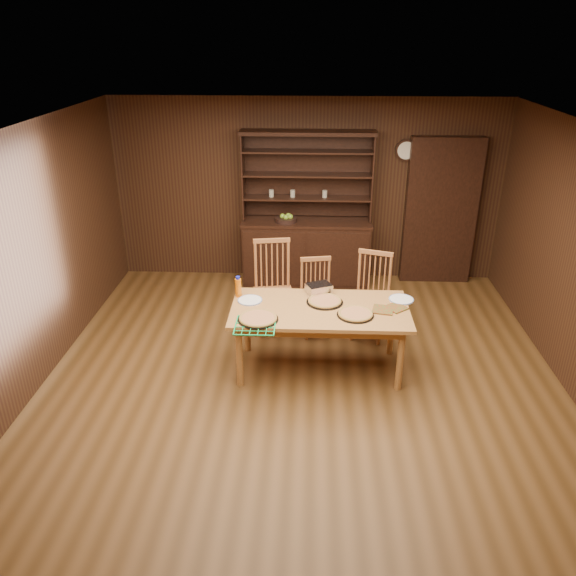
{
  "coord_description": "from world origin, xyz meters",
  "views": [
    {
      "loc": [
        0.07,
        -4.87,
        3.43
      ],
      "look_at": [
        -0.16,
        0.4,
        0.98
      ],
      "focal_mm": 35.0,
      "sensor_mm": 36.0,
      "label": 1
    }
  ],
  "objects_px": {
    "chair_left": "(273,283)",
    "chair_center": "(316,294)",
    "china_hutch": "(306,243)",
    "juice_bottle": "(238,287)",
    "dining_table": "(320,315)",
    "chair_right": "(372,292)"
  },
  "relations": [
    {
      "from": "chair_right",
      "to": "dining_table",
      "type": "bearing_deg",
      "value": -110.03
    },
    {
      "from": "chair_right",
      "to": "juice_bottle",
      "type": "xyz_separation_m",
      "value": [
        -1.52,
        -0.57,
        0.3
      ]
    },
    {
      "from": "dining_table",
      "to": "chair_right",
      "type": "distance_m",
      "value": 1.03
    },
    {
      "from": "china_hutch",
      "to": "chair_right",
      "type": "height_order",
      "value": "china_hutch"
    },
    {
      "from": "china_hutch",
      "to": "dining_table",
      "type": "bearing_deg",
      "value": -85.68
    },
    {
      "from": "dining_table",
      "to": "chair_right",
      "type": "height_order",
      "value": "chair_right"
    },
    {
      "from": "chair_left",
      "to": "chair_center",
      "type": "bearing_deg",
      "value": -17.97
    },
    {
      "from": "china_hutch",
      "to": "chair_center",
      "type": "distance_m",
      "value": 1.51
    },
    {
      "from": "juice_bottle",
      "to": "chair_left",
      "type": "bearing_deg",
      "value": 64.56
    },
    {
      "from": "chair_left",
      "to": "chair_center",
      "type": "height_order",
      "value": "chair_left"
    },
    {
      "from": "juice_bottle",
      "to": "chair_center",
      "type": "bearing_deg",
      "value": 35.28
    },
    {
      "from": "china_hutch",
      "to": "juice_bottle",
      "type": "bearing_deg",
      "value": -108.72
    },
    {
      "from": "chair_center",
      "to": "juice_bottle",
      "type": "bearing_deg",
      "value": -154.86
    },
    {
      "from": "chair_left",
      "to": "chair_center",
      "type": "relative_size",
      "value": 1.2
    },
    {
      "from": "china_hutch",
      "to": "chair_right",
      "type": "distance_m",
      "value": 1.74
    },
    {
      "from": "china_hutch",
      "to": "chair_center",
      "type": "bearing_deg",
      "value": -84.46
    },
    {
      "from": "china_hutch",
      "to": "chair_center",
      "type": "relative_size",
      "value": 2.29
    },
    {
      "from": "dining_table",
      "to": "chair_right",
      "type": "relative_size",
      "value": 1.77
    },
    {
      "from": "chair_left",
      "to": "chair_center",
      "type": "distance_m",
      "value": 0.55
    },
    {
      "from": "juice_bottle",
      "to": "chair_right",
      "type": "bearing_deg",
      "value": 20.41
    },
    {
      "from": "dining_table",
      "to": "chair_left",
      "type": "distance_m",
      "value": 1.1
    },
    {
      "from": "dining_table",
      "to": "chair_left",
      "type": "xyz_separation_m",
      "value": [
        -0.56,
        0.94,
        -0.06
      ]
    }
  ]
}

